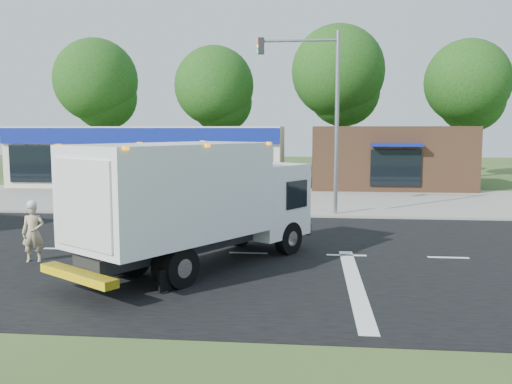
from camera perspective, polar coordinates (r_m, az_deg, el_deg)
ground at (r=16.82m, az=-0.81°, el=-6.49°), size 120.00×120.00×0.00m
road_asphalt at (r=16.82m, az=-0.81°, el=-6.47°), size 60.00×14.00×0.02m
sidewalk at (r=24.84m, az=1.34°, el=-2.08°), size 60.00×2.40×0.12m
parking_apron at (r=30.57m, az=2.18°, el=-0.54°), size 60.00×9.00×0.02m
lane_markings at (r=15.41m, az=3.65°, el=-7.66°), size 55.20×7.00×0.01m
ems_box_truck at (r=14.84m, az=-6.33°, el=-0.45°), size 6.32×7.85×3.47m
emergency_worker at (r=16.89m, az=-22.42°, el=-3.87°), size 0.71×0.56×1.81m
retail_strip_mall at (r=37.85m, az=-10.99°, el=3.77°), size 18.00×6.20×4.00m
brown_storefront at (r=36.67m, az=13.79°, el=3.59°), size 10.00×6.70×4.00m
traffic_signal_pole at (r=23.91m, az=6.97°, el=9.23°), size 3.51×0.25×8.00m
background_trees at (r=44.67m, az=2.27°, el=11.19°), size 36.77×7.39×12.10m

